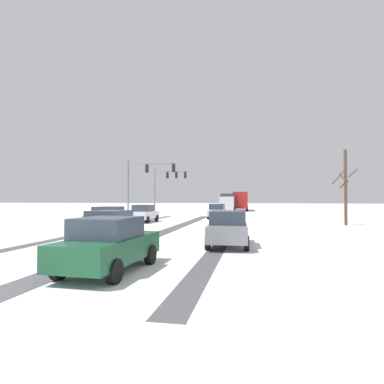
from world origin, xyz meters
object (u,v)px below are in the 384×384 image
(car_grey_fourth, at_px, (228,228))
(box_truck_delivery, at_px, (228,202))
(bus_oncoming, at_px, (240,200))
(bare_tree_sidewalk_mid, at_px, (345,186))
(traffic_signal_far_left, at_px, (167,181))
(car_black_fifth, at_px, (111,227))
(car_silver_lead, at_px, (217,211))
(car_red_third, at_px, (109,218))
(car_white_second, at_px, (144,213))
(car_dark_green_sixth, at_px, (109,244))
(traffic_signal_near_left, at_px, (145,177))

(car_grey_fourth, height_order, box_truck_delivery, box_truck_delivery)
(bus_oncoming, xyz_separation_m, bare_tree_sidewalk_mid, (9.69, -32.02, 1.21))
(traffic_signal_far_left, xyz_separation_m, car_black_fifth, (5.25, -29.86, -3.93))
(car_silver_lead, relative_size, box_truck_delivery, 0.55)
(car_red_third, height_order, bare_tree_sidewalk_mid, bare_tree_sidewalk_mid)
(car_white_second, distance_m, box_truck_delivery, 24.19)
(car_red_third, distance_m, box_truck_delivery, 31.15)
(traffic_signal_far_left, distance_m, car_grey_fourth, 31.54)
(car_silver_lead, relative_size, car_dark_green_sixth, 0.98)
(car_silver_lead, xyz_separation_m, box_truck_delivery, (-0.09, 16.89, 0.82))
(car_black_fifth, height_order, box_truck_delivery, box_truck_delivery)
(car_red_third, height_order, box_truck_delivery, box_truck_delivery)
(traffic_signal_near_left, bearing_deg, car_white_second, -71.39)
(traffic_signal_far_left, xyz_separation_m, car_silver_lead, (8.13, -9.24, -3.93))
(car_black_fifth, distance_m, car_dark_green_sixth, 5.84)
(traffic_signal_near_left, xyz_separation_m, box_truck_delivery, (7.95, 17.80, -2.99))
(car_black_fifth, relative_size, bus_oncoming, 0.38)
(traffic_signal_far_left, height_order, car_grey_fourth, traffic_signal_far_left)
(traffic_signal_far_left, bearing_deg, box_truck_delivery, 43.60)
(car_white_second, height_order, car_dark_green_sixth, same)
(bare_tree_sidewalk_mid, bearing_deg, traffic_signal_far_left, 140.47)
(traffic_signal_far_left, xyz_separation_m, car_grey_fourth, (10.79, -29.37, -3.93))
(bus_oncoming, bearing_deg, traffic_signal_near_left, -110.28)
(car_silver_lead, bearing_deg, car_dark_green_sixth, -90.98)
(car_silver_lead, bearing_deg, bare_tree_sidewalk_mid, -31.00)
(car_grey_fourth, distance_m, car_black_fifth, 5.56)
(car_grey_fourth, height_order, car_dark_green_sixth, same)
(car_grey_fourth, bearing_deg, bus_oncoming, 91.32)
(car_red_third, bearing_deg, bare_tree_sidewalk_mid, 21.28)
(bare_tree_sidewalk_mid, bearing_deg, car_grey_fourth, -122.92)
(traffic_signal_far_left, distance_m, car_white_second, 16.36)
(car_white_second, bearing_deg, car_silver_lead, 46.64)
(traffic_signal_far_left, distance_m, car_black_fifth, 30.57)
(car_silver_lead, bearing_deg, car_grey_fourth, -82.46)
(bus_oncoming, bearing_deg, box_truck_delivery, -101.60)
(box_truck_delivery, bearing_deg, car_grey_fourth, -85.74)
(traffic_signal_far_left, relative_size, car_grey_fourth, 1.56)
(box_truck_delivery, bearing_deg, car_black_fifth, -94.24)
(car_white_second, relative_size, bare_tree_sidewalk_mid, 0.67)
(car_dark_green_sixth, distance_m, bus_oncoming, 51.21)
(traffic_signal_near_left, relative_size, car_grey_fourth, 1.56)
(car_white_second, bearing_deg, car_black_fifth, -76.91)
(traffic_signal_near_left, xyz_separation_m, car_dark_green_sixth, (7.60, -25.02, -3.81))
(traffic_signal_near_left, relative_size, box_truck_delivery, 0.87)
(traffic_signal_far_left, xyz_separation_m, box_truck_delivery, (8.03, 7.65, -3.11))
(car_grey_fourth, xyz_separation_m, bus_oncoming, (-1.05, 45.36, 1.18))
(car_black_fifth, relative_size, car_dark_green_sixth, 1.00)
(traffic_signal_far_left, relative_size, box_truck_delivery, 0.87)
(car_red_third, height_order, car_grey_fourth, same)
(car_white_second, xyz_separation_m, bus_oncoming, (7.77, 31.74, 1.18))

